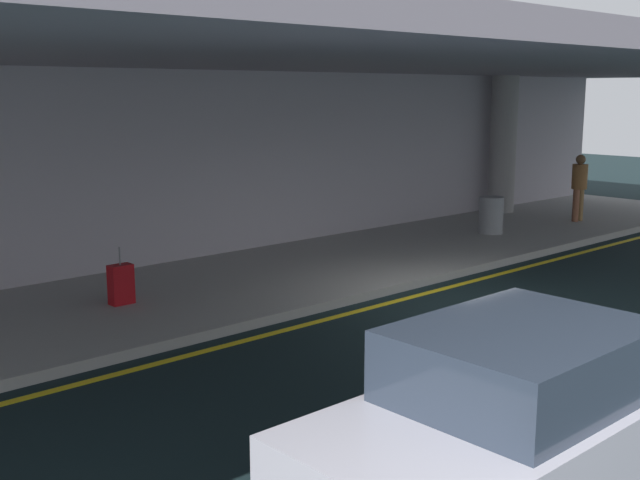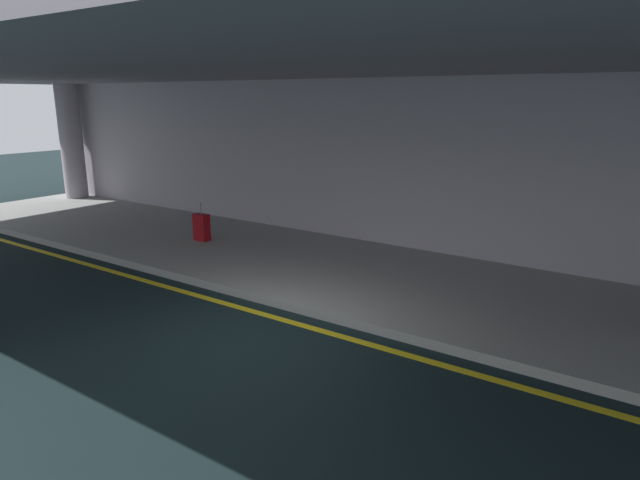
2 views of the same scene
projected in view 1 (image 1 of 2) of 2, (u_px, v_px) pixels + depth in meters
name	position (u px, v px, depth m)	size (l,w,h in m)	color
ground_plane	(454.00, 302.00, 12.91)	(60.00, 60.00, 0.00)	black
sidewalk	(326.00, 267.00, 15.15)	(26.00, 4.20, 0.15)	#999996
lane_stripe_yellow	(423.00, 294.00, 13.39)	(26.00, 0.14, 0.01)	yellow
support_column_left_mid	(503.00, 144.00, 21.26)	(0.71, 0.71, 3.65)	#979493
ceiling_overhang	(345.00, 59.00, 14.07)	(28.00, 13.20, 0.30)	gray
terminal_back_wall	(253.00, 164.00, 16.45)	(26.00, 0.30, 3.80)	#B1AAB4
car_silver	(515.00, 419.00, 6.57)	(4.10, 1.92, 1.50)	#B8B5C2
traveler_with_luggage	(579.00, 183.00, 19.83)	(0.38, 0.38, 1.68)	brown
suitcase_upright_primary	(121.00, 284.00, 12.18)	(0.36, 0.22, 0.90)	#A10D13
trash_bin_steel	(491.00, 215.00, 18.23)	(0.56, 0.56, 0.85)	gray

